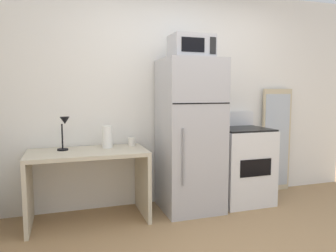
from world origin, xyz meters
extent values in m
cube|color=white|center=(0.00, 1.70, 1.30)|extent=(5.00, 0.10, 2.60)
cube|color=beige|center=(-1.16, 1.32, 0.73)|extent=(1.21, 0.63, 0.04)
cube|color=beige|center=(-1.75, 1.32, 0.35)|extent=(0.04, 0.63, 0.71)
cube|color=beige|center=(-0.58, 1.32, 0.35)|extent=(0.04, 0.63, 0.71)
cylinder|color=black|center=(-1.41, 1.42, 0.76)|extent=(0.11, 0.11, 0.02)
cylinder|color=black|center=(-1.41, 1.42, 0.90)|extent=(0.02, 0.02, 0.26)
cone|color=black|center=(-1.38, 1.40, 1.07)|extent=(0.10, 0.10, 0.08)
cylinder|color=white|center=(-0.66, 1.48, 0.80)|extent=(0.08, 0.08, 0.09)
cylinder|color=white|center=(-0.94, 1.43, 0.87)|extent=(0.11, 0.11, 0.24)
cube|color=#B7B7BC|center=(-0.02, 1.31, 0.86)|extent=(0.66, 0.64, 1.72)
cube|color=black|center=(-0.02, 0.98, 1.24)|extent=(0.64, 0.00, 0.01)
cylinder|color=gray|center=(-0.23, 0.97, 0.69)|extent=(0.02, 0.02, 0.60)
cube|color=#B7B7BC|center=(-0.02, 1.29, 1.85)|extent=(0.46, 0.34, 0.26)
cube|color=black|center=(-0.07, 1.11, 1.85)|extent=(0.26, 0.01, 0.15)
cube|color=black|center=(0.16, 1.11, 1.85)|extent=(0.07, 0.01, 0.18)
cube|color=white|center=(0.68, 1.33, 0.45)|extent=(0.63, 0.60, 0.90)
cube|color=black|center=(0.68, 1.33, 0.91)|extent=(0.61, 0.58, 0.02)
cube|color=white|center=(0.68, 1.61, 1.01)|extent=(0.63, 0.04, 0.18)
cube|color=black|center=(0.68, 1.03, 0.50)|extent=(0.41, 0.01, 0.20)
cube|color=#C6B793|center=(1.37, 1.59, 0.70)|extent=(0.44, 0.03, 1.40)
cube|color=#B2BCC6|center=(1.37, 1.57, 0.70)|extent=(0.39, 0.00, 1.26)
camera|label=1|loc=(-1.39, -2.04, 1.36)|focal=34.02mm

